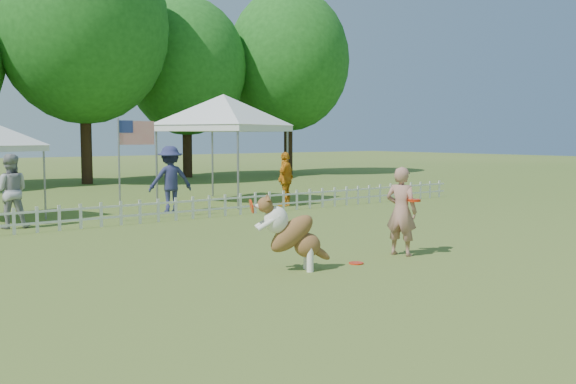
{
  "coord_description": "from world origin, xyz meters",
  "views": [
    {
      "loc": [
        -7.47,
        -7.92,
        2.19
      ],
      "look_at": [
        0.1,
        2.0,
        1.1
      ],
      "focal_mm": 40.0,
      "sensor_mm": 36.0,
      "label": 1
    }
  ],
  "objects_px": {
    "dog": "(293,234)",
    "spectator_c": "(286,179)",
    "handler": "(401,211)",
    "canopy_tent_right": "(224,150)",
    "spectator_b": "(170,179)",
    "frisbee_on_turf": "(356,263)",
    "spectator_a": "(10,191)",
    "flag_pole": "(119,170)"
  },
  "relations": [
    {
      "from": "handler",
      "to": "spectator_a",
      "type": "relative_size",
      "value": 0.92
    },
    {
      "from": "frisbee_on_turf",
      "to": "spectator_a",
      "type": "bearing_deg",
      "value": 113.79
    },
    {
      "from": "handler",
      "to": "canopy_tent_right",
      "type": "xyz_separation_m",
      "value": [
        2.42,
        10.08,
        0.92
      ]
    },
    {
      "from": "frisbee_on_turf",
      "to": "flag_pole",
      "type": "bearing_deg",
      "value": 97.5
    },
    {
      "from": "frisbee_on_turf",
      "to": "canopy_tent_right",
      "type": "xyz_separation_m",
      "value": [
        3.63,
        10.17,
        1.73
      ]
    },
    {
      "from": "canopy_tent_right",
      "to": "flag_pole",
      "type": "bearing_deg",
      "value": -176.57
    },
    {
      "from": "dog",
      "to": "spectator_c",
      "type": "xyz_separation_m",
      "value": [
        5.8,
        7.85,
        0.23
      ]
    },
    {
      "from": "dog",
      "to": "spectator_b",
      "type": "distance_m",
      "value": 8.75
    },
    {
      "from": "flag_pole",
      "to": "frisbee_on_turf",
      "type": "bearing_deg",
      "value": -77.27
    },
    {
      "from": "handler",
      "to": "spectator_a",
      "type": "bearing_deg",
      "value": 11.54
    },
    {
      "from": "spectator_b",
      "to": "spectator_c",
      "type": "xyz_separation_m",
      "value": [
        3.67,
        -0.63,
        -0.11
      ]
    },
    {
      "from": "handler",
      "to": "dog",
      "type": "height_order",
      "value": "handler"
    },
    {
      "from": "frisbee_on_turf",
      "to": "spectator_b",
      "type": "distance_m",
      "value": 8.76
    },
    {
      "from": "flag_pole",
      "to": "spectator_c",
      "type": "relative_size",
      "value": 1.56
    },
    {
      "from": "dog",
      "to": "spectator_a",
      "type": "relative_size",
      "value": 0.7
    },
    {
      "from": "handler",
      "to": "spectator_b",
      "type": "xyz_separation_m",
      "value": [
        -0.31,
        8.58,
        0.14
      ]
    },
    {
      "from": "dog",
      "to": "spectator_b",
      "type": "bearing_deg",
      "value": 100.52
    },
    {
      "from": "canopy_tent_right",
      "to": "spectator_b",
      "type": "distance_m",
      "value": 3.21
    },
    {
      "from": "spectator_c",
      "to": "handler",
      "type": "bearing_deg",
      "value": 36.9
    },
    {
      "from": "spectator_b",
      "to": "spectator_c",
      "type": "height_order",
      "value": "spectator_b"
    },
    {
      "from": "canopy_tent_right",
      "to": "spectator_a",
      "type": "relative_size",
      "value": 1.96
    },
    {
      "from": "handler",
      "to": "frisbee_on_turf",
      "type": "bearing_deg",
      "value": 74.84
    },
    {
      "from": "handler",
      "to": "canopy_tent_right",
      "type": "relative_size",
      "value": 0.47
    },
    {
      "from": "handler",
      "to": "spectator_a",
      "type": "xyz_separation_m",
      "value": [
        -4.79,
        8.04,
        0.07
      ]
    },
    {
      "from": "canopy_tent_right",
      "to": "spectator_b",
      "type": "xyz_separation_m",
      "value": [
        -2.73,
        -1.51,
        -0.79
      ]
    },
    {
      "from": "spectator_a",
      "to": "spectator_c",
      "type": "height_order",
      "value": "spectator_a"
    },
    {
      "from": "frisbee_on_turf",
      "to": "canopy_tent_right",
      "type": "relative_size",
      "value": 0.07
    },
    {
      "from": "dog",
      "to": "spectator_a",
      "type": "bearing_deg",
      "value": 131.1
    },
    {
      "from": "handler",
      "to": "frisbee_on_turf",
      "type": "xyz_separation_m",
      "value": [
        -1.2,
        -0.09,
        -0.8
      ]
    },
    {
      "from": "handler",
      "to": "spectator_c",
      "type": "xyz_separation_m",
      "value": [
        3.36,
        7.95,
        0.03
      ]
    },
    {
      "from": "spectator_b",
      "to": "spectator_a",
      "type": "bearing_deg",
      "value": 19.64
    },
    {
      "from": "dog",
      "to": "flag_pole",
      "type": "bearing_deg",
      "value": 112.98
    },
    {
      "from": "dog",
      "to": "canopy_tent_right",
      "type": "xyz_separation_m",
      "value": [
        4.86,
        9.99,
        1.12
      ]
    },
    {
      "from": "frisbee_on_turf",
      "to": "handler",
      "type": "bearing_deg",
      "value": 4.07
    },
    {
      "from": "canopy_tent_right",
      "to": "spectator_c",
      "type": "bearing_deg",
      "value": -90.56
    },
    {
      "from": "spectator_c",
      "to": "flag_pole",
      "type": "bearing_deg",
      "value": -27.07
    },
    {
      "from": "spectator_a",
      "to": "spectator_c",
      "type": "distance_m",
      "value": 8.15
    },
    {
      "from": "handler",
      "to": "frisbee_on_turf",
      "type": "distance_m",
      "value": 1.45
    },
    {
      "from": "dog",
      "to": "frisbee_on_turf",
      "type": "relative_size",
      "value": 4.87
    },
    {
      "from": "handler",
      "to": "spectator_c",
      "type": "bearing_deg",
      "value": -42.13
    },
    {
      "from": "canopy_tent_right",
      "to": "spectator_c",
      "type": "xyz_separation_m",
      "value": [
        0.94,
        -2.14,
        -0.89
      ]
    },
    {
      "from": "handler",
      "to": "dog",
      "type": "distance_m",
      "value": 2.45
    }
  ]
}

